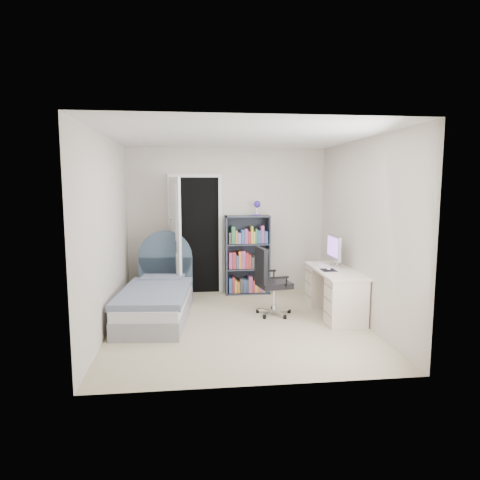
{
  "coord_description": "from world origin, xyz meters",
  "views": [
    {
      "loc": [
        -0.63,
        -5.57,
        1.9
      ],
      "look_at": [
        0.05,
        0.27,
        1.12
      ],
      "focal_mm": 32.0,
      "sensor_mm": 36.0,
      "label": 1
    }
  ],
  "objects": [
    {
      "name": "door",
      "position": [
        -0.76,
        1.52,
        1.03
      ],
      "size": [
        0.92,
        0.82,
        2.06
      ],
      "color": "black",
      "rests_on": "ground"
    },
    {
      "name": "room_shell",
      "position": [
        0.0,
        0.0,
        1.25
      ],
      "size": [
        3.5,
        3.7,
        2.6
      ],
      "color": "tan",
      "rests_on": "ground"
    },
    {
      "name": "nightstand",
      "position": [
        -1.12,
        1.56,
        0.38
      ],
      "size": [
        0.39,
        0.39,
        0.58
      ],
      "color": "tan",
      "rests_on": "ground"
    },
    {
      "name": "office_chair",
      "position": [
        0.48,
        0.35,
        0.55
      ],
      "size": [
        0.54,
        0.55,
        1.0
      ],
      "color": "silver",
      "rests_on": "ground"
    },
    {
      "name": "desk",
      "position": [
        1.43,
        0.29,
        0.37
      ],
      "size": [
        0.55,
        1.37,
        1.12
      ],
      "color": "#F0DDC9",
      "rests_on": "ground"
    },
    {
      "name": "bookcase",
      "position": [
        0.34,
        1.63,
        0.62
      ],
      "size": [
        0.76,
        0.32,
        1.61
      ],
      "color": "#39404E",
      "rests_on": "ground"
    },
    {
      "name": "bed",
      "position": [
        -1.12,
        0.43,
        0.26
      ],
      "size": [
        1.04,
        1.94,
        1.15
      ],
      "color": "gray",
      "rests_on": "ground"
    },
    {
      "name": "floor_lamp",
      "position": [
        -0.98,
        1.63,
        0.55
      ],
      "size": [
        0.19,
        0.19,
        1.36
      ],
      "color": "silver",
      "rests_on": "ground"
    }
  ]
}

